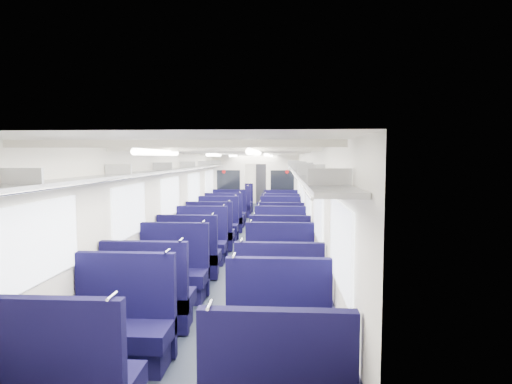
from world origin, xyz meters
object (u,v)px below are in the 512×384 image
(seat_14, at_px, (218,227))
(seat_15, at_px, (281,227))
(seat_19, at_px, (281,216))
(seat_20, at_px, (236,207))
(seat_2, at_px, (122,330))
(seat_9, at_px, (280,258))
(seat_3, at_px, (278,341))
(end_door, at_px, (264,183))
(seat_13, at_px, (280,236))
(seat_17, at_px, (281,221))
(seat_8, at_px, (189,257))
(seat_22, at_px, (239,204))
(seat_10, at_px, (201,245))
(bulkhead, at_px, (255,188))
(seat_18, at_px, (229,215))
(seat_6, at_px, (173,275))
(seat_21, at_px, (281,208))
(seat_23, at_px, (281,204))
(seat_16, at_px, (224,220))
(seat_5, at_px, (279,303))
(seat_4, at_px, (149,301))
(seat_11, at_px, (280,245))
(seat_12, at_px, (211,235))
(seat_7, at_px, (280,275))

(seat_14, distance_m, seat_15, 1.66)
(seat_19, xyz_separation_m, seat_20, (-1.66, 2.15, 0.00))
(seat_2, xyz_separation_m, seat_9, (1.66, 3.35, 0.00))
(seat_2, distance_m, seat_19, 9.19)
(seat_3, relative_size, seat_20, 1.00)
(end_door, bearing_deg, seat_20, -99.89)
(seat_2, height_order, seat_3, same)
(end_door, xyz_separation_m, seat_13, (0.83, -10.43, -0.63))
(seat_17, bearing_deg, seat_20, 117.20)
(seat_17, bearing_deg, seat_8, -109.59)
(seat_2, height_order, seat_13, same)
(seat_19, distance_m, seat_22, 3.71)
(seat_10, xyz_separation_m, seat_14, (0.00, 2.33, 0.00))
(seat_2, distance_m, seat_14, 6.74)
(bulkhead, relative_size, seat_18, 2.31)
(seat_6, xyz_separation_m, seat_13, (1.66, 3.42, 0.00))
(bulkhead, distance_m, seat_9, 6.21)
(seat_6, bearing_deg, seat_8, 90.00)
(seat_8, relative_size, seat_21, 1.00)
(seat_6, height_order, seat_23, same)
(seat_15, bearing_deg, seat_16, 143.64)
(seat_10, bearing_deg, seat_2, -90.00)
(bulkhead, xyz_separation_m, seat_20, (-0.83, 1.75, -0.86))
(seat_5, xyz_separation_m, seat_20, (-1.66, 10.25, 0.00))
(seat_21, bearing_deg, seat_20, 179.11)
(bulkhead, xyz_separation_m, seat_16, (-0.83, -1.40, -0.86))
(bulkhead, bearing_deg, seat_18, -158.79)
(seat_2, relative_size, seat_5, 1.00)
(seat_4, distance_m, seat_21, 10.38)
(seat_5, relative_size, seat_15, 1.00)
(seat_3, xyz_separation_m, seat_8, (-1.66, 3.45, 0.00))
(seat_9, bearing_deg, seat_22, 100.44)
(seat_6, distance_m, seat_17, 6.09)
(seat_10, height_order, seat_15, same)
(seat_3, xyz_separation_m, seat_16, (-1.66, 8.19, 0.00))
(seat_14, height_order, seat_20, same)
(seat_21, bearing_deg, seat_16, -117.96)
(seat_14, bearing_deg, seat_23, 73.57)
(seat_20, bearing_deg, seat_15, -69.22)
(seat_11, distance_m, seat_16, 3.91)
(seat_8, height_order, seat_20, same)
(seat_8, distance_m, seat_22, 9.06)
(seat_20, bearing_deg, seat_2, -90.00)
(seat_3, distance_m, seat_12, 5.98)
(seat_22, bearing_deg, seat_10, -90.00)
(seat_16, relative_size, seat_21, 1.00)
(seat_22, bearing_deg, seat_18, -90.00)
(seat_7, xyz_separation_m, seat_12, (-1.66, 3.37, 0.00))
(seat_22, bearing_deg, seat_12, -90.00)
(seat_7, relative_size, seat_13, 1.00)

